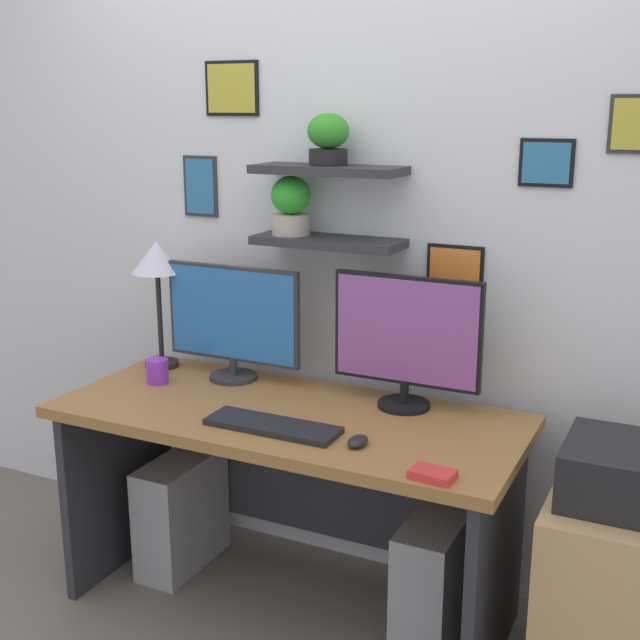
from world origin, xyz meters
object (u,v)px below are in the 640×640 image
object	(u,v)px
desk	(295,463)
scissors_tray	(432,474)
monitor_right	(406,338)
computer_tower_left	(182,512)
desk_lamp	(157,266)
printer	(633,475)
monitor_left	(233,320)
computer_mouse	(358,441)
coffee_mug	(157,371)
keyboard	(273,426)
computer_tower_right	(435,579)
drawer_cabinet	(620,603)

from	to	relation	value
desk	scissors_tray	distance (m)	0.73
monitor_right	computer_tower_left	bearing A→B (deg)	-170.76
desk_lamp	printer	bearing A→B (deg)	-6.38
monitor_right	desk_lamp	xyz separation A→B (m)	(-1.02, 0.00, 0.16)
desk	monitor_left	bearing A→B (deg)	154.42
printer	computer_tower_left	distance (m)	1.69
desk	printer	bearing A→B (deg)	-1.81
monitor_left	scissors_tray	distance (m)	1.09
monitor_left	monitor_right	world-z (taller)	monitor_right
computer_mouse	coffee_mug	bearing A→B (deg)	166.73
scissors_tray	computer_mouse	bearing A→B (deg)	157.18
keyboard	desk_lamp	distance (m)	0.89
desk_lamp	scissors_tray	size ratio (longest dim) A/B	4.14
scissors_tray	printer	size ratio (longest dim) A/B	0.32
computer_tower_right	coffee_mug	bearing A→B (deg)	-179.26
monitor_right	printer	bearing A→B (deg)	-14.60
monitor_right	computer_tower_right	xyz separation A→B (m)	(0.18, -0.16, -0.77)
monitor_left	scissors_tray	size ratio (longest dim) A/B	4.56
computer_tower_left	computer_tower_right	distance (m)	1.03
keyboard	desk_lamp	size ratio (longest dim) A/B	0.88
computer_mouse	computer_tower_right	world-z (taller)	computer_mouse
desk	scissors_tray	xyz separation A→B (m)	(0.61, -0.33, 0.22)
desk	computer_tower_left	world-z (taller)	desk
printer	drawer_cabinet	bearing A→B (deg)	90.00
desk_lamp	scissors_tray	bearing A→B (deg)	-21.24
keyboard	computer_tower_left	distance (m)	0.80
desk_lamp	scissors_tray	distance (m)	1.43
keyboard	coffee_mug	bearing A→B (deg)	161.03
coffee_mug	computer_tower_right	world-z (taller)	coffee_mug
keyboard	printer	size ratio (longest dim) A/B	1.16
keyboard	coffee_mug	size ratio (longest dim) A/B	4.89
monitor_right	computer_tower_right	world-z (taller)	monitor_right
desk	monitor_left	distance (m)	0.58
monitor_left	coffee_mug	xyz separation A→B (m)	(-0.23, -0.17, -0.18)
drawer_cabinet	monitor_left	bearing A→B (deg)	172.18
keyboard	printer	world-z (taller)	printer
desk	desk_lamp	world-z (taller)	desk_lamp
computer_mouse	keyboard	bearing A→B (deg)	178.98
monitor_right	drawer_cabinet	size ratio (longest dim) A/B	0.80
desk_lamp	coffee_mug	size ratio (longest dim) A/B	5.52
keyboard	computer_mouse	size ratio (longest dim) A/B	4.89
computer_mouse	computer_tower_right	size ratio (longest dim) A/B	0.20
scissors_tray	coffee_mug	bearing A→B (deg)	164.40
desk	monitor_right	world-z (taller)	monitor_right
monitor_right	computer_tower_right	distance (m)	0.81
monitor_right	keyboard	bearing A→B (deg)	-129.17
computer_tower_right	monitor_left	bearing A→B (deg)	169.74
computer_mouse	computer_tower_left	xyz separation A→B (m)	(-0.84, 0.24, -0.55)
drawer_cabinet	printer	distance (m)	0.41
monitor_left	scissors_tray	bearing A→B (deg)	-27.71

